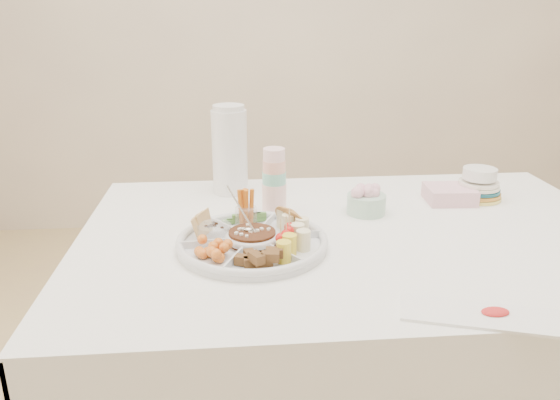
{
  "coord_description": "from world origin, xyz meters",
  "views": [
    {
      "loc": [
        -0.34,
        -1.36,
        1.34
      ],
      "look_at": [
        -0.21,
        0.02,
        0.85
      ],
      "focal_mm": 35.0,
      "sensor_mm": 36.0,
      "label": 1
    }
  ],
  "objects": [
    {
      "name": "flower_bowl",
      "position": [
        0.06,
        0.14,
        0.8
      ],
      "size": [
        0.14,
        0.14,
        0.09
      ],
      "primitive_type": "cylinder",
      "rotation": [
        0.0,
        0.0,
        0.29
      ],
      "color": "#A6C2B5",
      "rests_on": "dining_table"
    },
    {
      "name": "pita_raisins",
      "position": [
        -0.41,
        -0.03,
        0.8
      ],
      "size": [
        0.14,
        0.14,
        0.07
      ],
      "primitive_type": null,
      "rotation": [
        0.0,
        0.0,
        0.12
      ],
      "color": "tan",
      "rests_on": "party_tray"
    },
    {
      "name": "tortillas",
      "position": [
        -0.19,
        -0.0,
        0.8
      ],
      "size": [
        0.1,
        0.1,
        0.06
      ],
      "primitive_type": null,
      "rotation": [
        0.0,
        0.0,
        0.12
      ],
      "color": "#B98933",
      "rests_on": "party_tray"
    },
    {
      "name": "cup_stack",
      "position": [
        -0.22,
        0.16,
        0.86
      ],
      "size": [
        0.09,
        0.09,
        0.2
      ],
      "primitive_type": "cylinder",
      "rotation": [
        0.0,
        0.0,
        -0.32
      ],
      "color": "#ADBBAB",
      "rests_on": "dining_table"
    },
    {
      "name": "napkin_stack",
      "position": [
        0.34,
        0.22,
        0.78
      ],
      "size": [
        0.15,
        0.13,
        0.05
      ],
      "primitive_type": "cube",
      "rotation": [
        0.0,
        0.0,
        -0.06
      ],
      "color": "beige",
      "rests_on": "dining_table"
    },
    {
      "name": "banana_tomato",
      "position": [
        -0.17,
        -0.13,
        0.82
      ],
      "size": [
        0.13,
        0.13,
        0.09
      ],
      "primitive_type": null,
      "rotation": [
        0.0,
        0.0,
        0.12
      ],
      "color": "tan",
      "rests_on": "party_tray"
    },
    {
      "name": "plate_stack",
      "position": [
        0.44,
        0.24,
        0.81
      ],
      "size": [
        0.17,
        0.17,
        0.1
      ],
      "primitive_type": "cylinder",
      "rotation": [
        0.0,
        0.0,
        -0.13
      ],
      "color": "gold",
      "rests_on": "dining_table"
    },
    {
      "name": "carrot_cucumber",
      "position": [
        -0.31,
        0.05,
        0.82
      ],
      "size": [
        0.13,
        0.13,
        0.11
      ],
      "primitive_type": null,
      "rotation": [
        0.0,
        0.0,
        0.12
      ],
      "color": "orange",
      "rests_on": "party_tray"
    },
    {
      "name": "party_tray",
      "position": [
        -0.29,
        -0.08,
        0.78
      ],
      "size": [
        0.42,
        0.42,
        0.04
      ],
      "primitive_type": "cylinder",
      "rotation": [
        0.0,
        0.0,
        0.12
      ],
      "color": "silver",
      "rests_on": "dining_table"
    },
    {
      "name": "cherries",
      "position": [
        -0.4,
        -0.16,
        0.79
      ],
      "size": [
        0.13,
        0.13,
        0.05
      ],
      "primitive_type": null,
      "rotation": [
        0.0,
        0.0,
        0.12
      ],
      "color": "orange",
      "rests_on": "party_tray"
    },
    {
      "name": "bean_dip",
      "position": [
        -0.29,
        -0.08,
        0.79
      ],
      "size": [
        0.13,
        0.13,
        0.04
      ],
      "primitive_type": "cylinder",
      "rotation": [
        0.0,
        0.0,
        0.12
      ],
      "color": "#49220F",
      "rests_on": "party_tray"
    },
    {
      "name": "placemat",
      "position": [
        0.15,
        -0.45,
        0.76
      ],
      "size": [
        0.33,
        0.19,
        0.01
      ],
      "primitive_type": "cube",
      "rotation": [
        0.0,
        0.0,
        -0.31
      ],
      "color": "white",
      "rests_on": "dining_table"
    },
    {
      "name": "granola_chunks",
      "position": [
        -0.28,
        -0.21,
        0.79
      ],
      "size": [
        0.12,
        0.12,
        0.05
      ],
      "primitive_type": null,
      "rotation": [
        0.0,
        0.0,
        0.12
      ],
      "color": "brown",
      "rests_on": "party_tray"
    },
    {
      "name": "wall_back",
      "position": [
        0.0,
        2.0,
        1.35
      ],
      "size": [
        4.0,
        0.02,
        2.7
      ],
      "primitive_type": "cube",
      "color": "beige",
      "rests_on": "ground"
    },
    {
      "name": "thermos",
      "position": [
        -0.35,
        0.38,
        0.91
      ],
      "size": [
        0.14,
        0.14,
        0.3
      ],
      "primitive_type": "cylinder",
      "rotation": [
        0.0,
        0.0,
        0.21
      ],
      "color": "white",
      "rests_on": "dining_table"
    },
    {
      "name": "dining_table",
      "position": [
        0.0,
        0.0,
        0.38
      ],
      "size": [
        1.52,
        1.02,
        0.76
      ],
      "primitive_type": "cube",
      "color": "white",
      "rests_on": "floor"
    }
  ]
}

